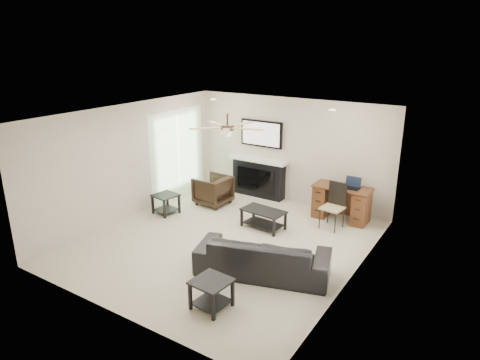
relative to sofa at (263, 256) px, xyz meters
The scene contains 10 objects.
room_shell 1.84m from the sofa, 144.79° to the left, with size 5.50×5.54×2.52m.
sofa is the anchor object (origin of this frame).
armchair 3.37m from the sofa, 140.41° to the left, with size 0.74×0.76×0.69m, color black.
coffee_table 1.84m from the sofa, 119.36° to the left, with size 0.90×0.50×0.40m, color black.
end_table_near 1.26m from the sofa, 96.84° to the right, with size 0.52×0.52×0.45m, color black.
end_table_left 3.34m from the sofa, 160.75° to the left, with size 0.50×0.50×0.45m, color black.
fireplace_unit 3.82m from the sofa, 121.47° to the left, with size 1.52×0.34×1.91m, color black.
desk 2.92m from the sofa, 84.04° to the left, with size 1.22×0.56×0.76m, color #432110.
desk_chair 2.38m from the sofa, 82.66° to the left, with size 0.42×0.44×0.97m, color black.
laptop 2.98m from the sofa, 80.10° to the left, with size 0.33×0.24×0.23m, color black.
Camera 1 is at (4.31, -6.22, 3.77)m, focal length 32.00 mm.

